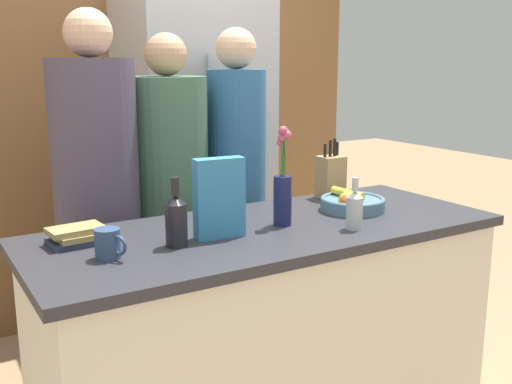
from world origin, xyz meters
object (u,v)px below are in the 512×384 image
Objects in this scene: coffee_mug at (108,244)px; person_in_red_tee at (237,177)px; person_at_sink at (97,190)px; book_stack at (77,236)px; fruit_bowl at (352,203)px; flower_vase at (283,187)px; bottle_vinegar at (354,209)px; refrigerator at (195,163)px; person_in_blue at (170,192)px; knife_block at (331,176)px; cereal_box at (219,198)px; bottle_oil at (176,219)px.

coffee_mug is 0.07× the size of person_in_red_tee.
book_stack is at bearing -104.51° from person_at_sink.
flower_vase reaches higher than fruit_bowl.
bottle_vinegar is 0.12× the size of person_at_sink.
refrigerator is 4.84× the size of flower_vase.
person_in_blue reaches higher than book_stack.
knife_block reaches higher than book_stack.
knife_block is at bearing 31.67° from flower_vase.
cereal_box is 0.71m from person_at_sink.
knife_block is 2.38× the size of coffee_mug.
refrigerator is 16.08× the size of coffee_mug.
knife_block is at bearing 72.03° from fruit_bowl.
bottle_oil is 0.69m from bottle_vinegar.
person_at_sink is at bearing 146.33° from fruit_bowl.
bottle_vinegar is at bearing -13.05° from bottle_oil.
bottle_vinegar is 0.12× the size of person_in_blue.
bottle_oil is at bearing -175.32° from fruit_bowl.
refrigerator reaches higher than person_at_sink.
person_in_blue reaches higher than cereal_box.
bottle_vinegar is at bearing -20.52° from book_stack.
refrigerator is 1.55m from coffee_mug.
cereal_box is 1.46× the size of book_stack.
person_in_red_tee is at bearing 38.63° from coffee_mug.
refrigerator reaches higher than person_in_red_tee.
person_in_red_tee is at bearing 92.59° from bottle_vinegar.
flower_vase is 0.23× the size of person_in_red_tee.
person_at_sink is at bearing 171.58° from person_in_blue.
flower_vase is 0.24× the size of person_in_blue.
person_at_sink reaches higher than book_stack.
flower_vase is 1.60× the size of bottle_oil.
fruit_bowl is at bearing -107.97° from knife_block.
flower_vase is at bearing -148.33° from knife_block.
person_in_blue is (-0.19, 0.66, -0.12)m from flower_vase.
cereal_box reaches higher than coffee_mug.
bottle_vinegar is at bearing -43.63° from flower_vase.
person_at_sink is 0.70m from person_in_red_tee.
flower_vase reaches higher than cereal_box.
refrigerator is at bearing 90.06° from bottle_vinegar.
cereal_box is 0.18× the size of person_in_red_tee.
person_at_sink reaches higher than bottle_vinegar.
bottle_oil is at bearing -117.43° from person_in_red_tee.
book_stack is (-0.47, 0.19, -0.12)m from cereal_box.
coffee_mug is 0.07× the size of person_at_sink.
coffee_mug is (-0.71, -0.05, -0.10)m from flower_vase.
person_at_sink is at bearing 65.57° from book_stack.
book_stack is at bearing -132.53° from refrigerator.
refrigerator is 6.44× the size of cereal_box.
knife_block is 1.15× the size of bottle_oil.
flower_vase reaches higher than coffee_mug.
flower_vase is 1.33× the size of cereal_box.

